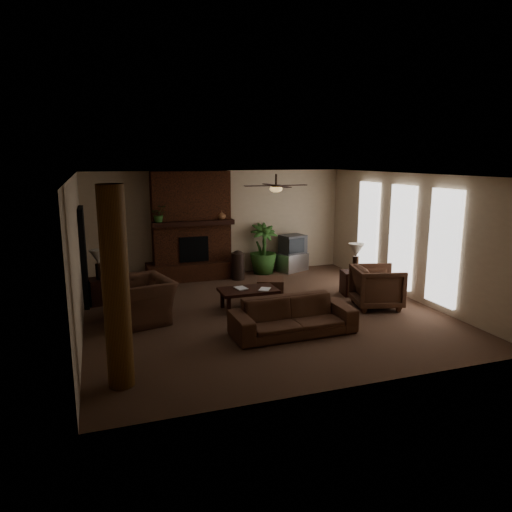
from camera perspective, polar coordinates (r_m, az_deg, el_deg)
name	(u,v)px	position (r m, az deg, el deg)	size (l,w,h in m)	color
room_shell	(262,245)	(9.51, 0.78, 1.31)	(7.00, 7.00, 7.00)	brown
fireplace	(192,235)	(12.41, -7.75, 2.52)	(2.40, 0.70, 2.80)	#522715
windows	(401,237)	(11.31, 17.14, 2.20)	(0.08, 3.65, 2.35)	white
log_column	(116,289)	(6.64, -16.53, -3.81)	(0.36, 0.36, 2.80)	brown
doorway	(84,256)	(10.81, -20.06, -0.03)	(0.10, 1.00, 2.10)	black
ceiling_fan	(276,187)	(9.79, 2.43, 8.26)	(1.35, 1.35, 0.37)	black
sofa	(293,311)	(8.57, 4.48, -6.58)	(2.23, 0.65, 0.87)	#4E3021
armchair_left	(139,293)	(9.45, -13.88, -4.34)	(1.29, 0.84, 1.12)	#4E3021
armchair_right	(377,285)	(10.34, 14.39, -3.40)	(0.95, 0.89, 0.97)	#4E3021
coffee_table	(248,292)	(9.94, -0.93, -4.32)	(1.20, 0.70, 0.43)	black
ottoman	(270,287)	(10.93, 1.75, -3.78)	(0.60, 0.60, 0.40)	#4E3021
tv_stand	(292,262)	(13.34, 4.40, -0.72)	(0.85, 0.50, 0.50)	#BCBCBF
tv	(293,244)	(13.23, 4.47, 1.43)	(0.75, 0.66, 0.52)	#38383B
floor_vase	(238,263)	(12.33, -2.19, -0.87)	(0.34, 0.34, 0.77)	black
floor_plant	(263,259)	(13.00, 0.87, -0.42)	(0.77, 1.37, 0.77)	#2F5923
side_table_left	(100,291)	(10.89, -18.26, -4.03)	(0.50, 0.50, 0.55)	black
lamp_left	(98,259)	(10.67, -18.50, -0.33)	(0.45, 0.45, 0.65)	black
side_table_right	(353,283)	(11.23, 11.61, -3.19)	(0.50, 0.50, 0.55)	black
lamp_right	(356,252)	(11.09, 11.97, 0.46)	(0.36, 0.36, 0.65)	black
mantel_plant	(159,216)	(11.95, -11.63, 4.79)	(0.38, 0.42, 0.33)	#2F5923
mantel_vase	(222,215)	(12.31, -4.17, 4.94)	(0.22, 0.23, 0.22)	brown
book_a	(236,283)	(9.85, -2.39, -3.26)	(0.22, 0.03, 0.29)	#999999
book_b	(260,283)	(9.84, 0.44, -3.25)	(0.21, 0.02, 0.29)	#999999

